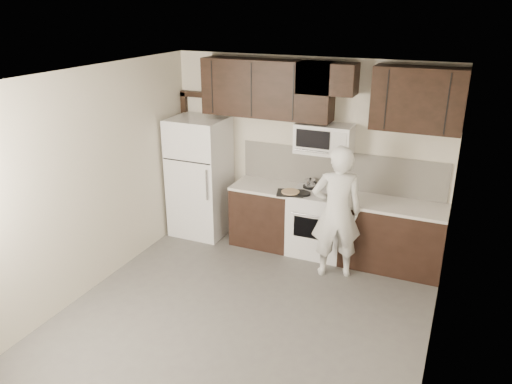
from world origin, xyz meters
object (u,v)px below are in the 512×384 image
Objects in this scene: microwave at (324,139)px; refrigerator at (200,177)px; person at (337,212)px; stove at (318,223)px.

microwave is 2.00m from refrigerator.
refrigerator is 1.02× the size of person.
refrigerator is at bearing -178.49° from stove.
microwave is 1.06m from person.
microwave reaches higher than stove.
refrigerator is (-1.85, -0.05, 0.44)m from stove.
person reaches higher than stove.
stove is 1.24× the size of microwave.
stove is 1.20m from microwave.
microwave is at bearing 5.15° from refrigerator.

